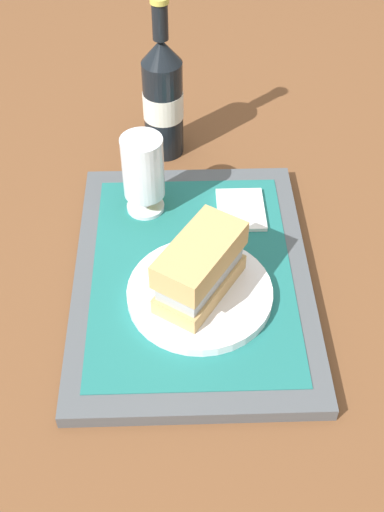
# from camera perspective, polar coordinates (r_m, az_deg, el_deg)

# --- Properties ---
(ground_plane) EXTENTS (3.00, 3.00, 0.00)m
(ground_plane) POSITION_cam_1_polar(r_m,az_deg,el_deg) (0.89, 0.00, -2.23)
(ground_plane) COLOR brown
(tray) EXTENTS (0.44, 0.32, 0.02)m
(tray) POSITION_cam_1_polar(r_m,az_deg,el_deg) (0.88, 0.00, -1.80)
(tray) COLOR #4C5156
(tray) RESTS_ON ground_plane
(placemat) EXTENTS (0.38, 0.27, 0.00)m
(placemat) POSITION_cam_1_polar(r_m,az_deg,el_deg) (0.87, 0.00, -1.33)
(placemat) COLOR #1E6B66
(placemat) RESTS_ON tray
(plate) EXTENTS (0.19, 0.19, 0.01)m
(plate) POSITION_cam_1_polar(r_m,az_deg,el_deg) (0.84, 0.70, -3.34)
(plate) COLOR white
(plate) RESTS_ON placemat
(sandwich) EXTENTS (0.14, 0.13, 0.08)m
(sandwich) POSITION_cam_1_polar(r_m,az_deg,el_deg) (0.80, 0.85, -0.86)
(sandwich) COLOR tan
(sandwich) RESTS_ON plate
(beer_glass) EXTENTS (0.06, 0.06, 0.12)m
(beer_glass) POSITION_cam_1_polar(r_m,az_deg,el_deg) (0.92, -4.35, 7.40)
(beer_glass) COLOR silver
(beer_glass) RESTS_ON placemat
(napkin_folded) EXTENTS (0.09, 0.07, 0.01)m
(napkin_folded) POSITION_cam_1_polar(r_m,az_deg,el_deg) (0.96, 4.36, 4.14)
(napkin_folded) COLOR white
(napkin_folded) RESTS_ON placemat
(beer_bottle) EXTENTS (0.07, 0.07, 0.27)m
(beer_bottle) POSITION_cam_1_polar(r_m,az_deg,el_deg) (1.05, -2.61, 13.94)
(beer_bottle) COLOR black
(beer_bottle) RESTS_ON ground_plane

